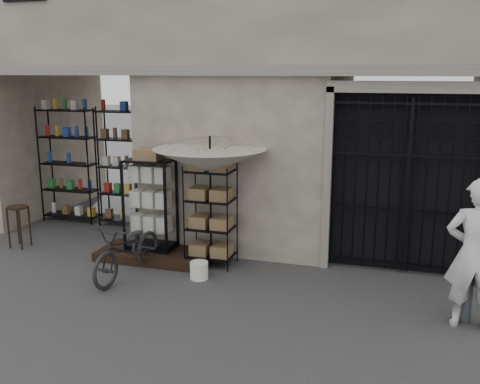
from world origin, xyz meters
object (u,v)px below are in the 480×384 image
(bicycle, at_px, (130,276))
(wooden_stool, at_px, (19,226))
(steel_bollard, at_px, (467,292))
(shopkeeper, at_px, (467,326))
(white_bucket, at_px, (199,270))
(display_cabinet, at_px, (150,209))
(wire_rack, at_px, (211,216))
(market_umbrella, at_px, (210,154))

(bicycle, xyz_separation_m, wooden_stool, (-2.67, 0.73, 0.42))
(steel_bollard, height_order, shopkeeper, steel_bollard)
(bicycle, bearing_deg, wooden_stool, 171.12)
(white_bucket, bearing_deg, display_cabinet, 148.10)
(wire_rack, xyz_separation_m, white_bucket, (0.03, -0.67, -0.71))
(wire_rack, relative_size, market_umbrella, 0.65)
(wooden_stool, bearing_deg, steel_bollard, -6.61)
(white_bucket, xyz_separation_m, shopkeeper, (3.93, -0.52, -0.14))
(display_cabinet, xyz_separation_m, bicycle, (0.08, -0.98, -0.87))
(wooden_stool, height_order, steel_bollard, steel_bollard)
(white_bucket, xyz_separation_m, bicycle, (-1.11, -0.24, -0.14))
(wooden_stool, bearing_deg, display_cabinet, 5.36)
(shopkeeper, bearing_deg, market_umbrella, -16.17)
(display_cabinet, distance_m, market_umbrella, 1.56)
(wire_rack, xyz_separation_m, steel_bollard, (3.93, -1.06, -0.42))
(wire_rack, xyz_separation_m, shopkeeper, (3.96, -1.19, -0.85))
(wooden_stool, bearing_deg, market_umbrella, 2.27)
(wire_rack, distance_m, steel_bollard, 4.09)
(market_umbrella, height_order, steel_bollard, market_umbrella)
(wire_rack, height_order, wooden_stool, wire_rack)
(wooden_stool, xyz_separation_m, steel_bollard, (7.68, -0.89, 0.01))
(white_bucket, bearing_deg, bicycle, -168.05)
(wooden_stool, height_order, shopkeeper, wooden_stool)
(market_umbrella, bearing_deg, white_bucket, -87.55)
(market_umbrella, xyz_separation_m, steel_bollard, (3.92, -1.04, -1.48))
(market_umbrella, relative_size, wooden_stool, 3.36)
(wooden_stool, distance_m, steel_bollard, 7.73)
(wire_rack, bearing_deg, market_umbrella, -100.43)
(market_umbrella, height_order, wooden_stool, market_umbrella)
(bicycle, xyz_separation_m, steel_bollard, (5.01, -0.16, 0.42))
(display_cabinet, xyz_separation_m, white_bucket, (1.19, -0.74, -0.73))
(wooden_stool, bearing_deg, bicycle, -15.31)
(display_cabinet, relative_size, white_bucket, 5.96)
(wire_rack, xyz_separation_m, wooden_stool, (-3.75, -0.17, -0.43))
(white_bucket, bearing_deg, wooden_stool, 172.53)
(market_umbrella, bearing_deg, shopkeeper, -16.39)
(display_cabinet, distance_m, wooden_stool, 2.65)
(shopkeeper, bearing_deg, steel_bollard, -75.32)
(display_cabinet, height_order, market_umbrella, market_umbrella)
(wire_rack, relative_size, wooden_stool, 2.20)
(market_umbrella, xyz_separation_m, wooden_stool, (-3.76, -0.15, -1.49))
(display_cabinet, bearing_deg, wooden_stool, -161.29)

